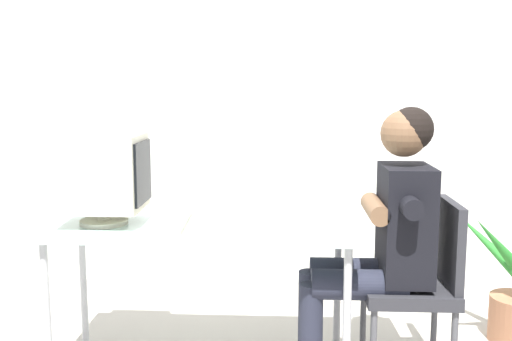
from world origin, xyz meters
The scene contains 6 objects.
wall_back centered at (0.30, 1.40, 1.50)m, with size 8.00×0.10×3.00m, color silver.
desk centered at (0.00, 0.00, 0.68)m, with size 1.45×0.61×0.74m.
crt_monitor centered at (-0.45, -0.04, 0.98)m, with size 0.38×0.33×0.42m.
keyboard centered at (-0.14, -0.02, 0.76)m, with size 0.18×0.48×0.03m.
office_chair centered at (1.03, -0.02, 0.49)m, with size 0.41×0.41×0.86m.
person_seated centered at (0.83, -0.02, 0.71)m, with size 0.72×0.54×1.29m.
Camera 1 is at (0.39, -2.73, 1.39)m, focal length 42.06 mm.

